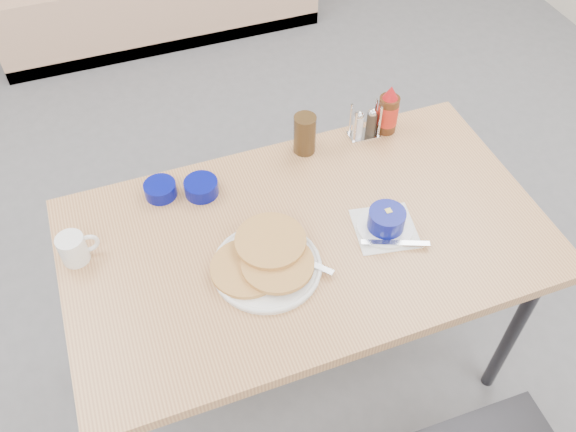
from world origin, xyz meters
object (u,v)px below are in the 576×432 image
object	(u,v)px
pancake_plate	(266,262)
coffee_mug	(74,248)
butter_bowl	(201,188)
amber_tumbler	(305,134)
creamer_bowl	(160,190)
condiment_caddy	(365,125)
dining_table	(306,247)
grits_setting	(386,222)
syrup_bottle	(388,112)

from	to	relation	value
pancake_plate	coffee_mug	size ratio (longest dim) A/B	2.84
butter_bowl	amber_tumbler	bearing A→B (deg)	11.21
pancake_plate	creamer_bowl	distance (m)	0.43
butter_bowl	condiment_caddy	size ratio (longest dim) A/B	0.84
dining_table	coffee_mug	distance (m)	0.66
grits_setting	condiment_caddy	distance (m)	0.42
dining_table	pancake_plate	bearing A→B (deg)	-154.94
coffee_mug	butter_bowl	world-z (taller)	coffee_mug
butter_bowl	condiment_caddy	distance (m)	0.59
pancake_plate	butter_bowl	xyz separation A→B (m)	(-0.09, 0.34, 0.00)
butter_bowl	amber_tumbler	xyz separation A→B (m)	(0.37, 0.07, 0.05)
butter_bowl	amber_tumbler	size ratio (longest dim) A/B	0.76
butter_bowl	condiment_caddy	xyz separation A→B (m)	(0.58, 0.07, 0.02)
dining_table	creamer_bowl	distance (m)	0.48
dining_table	grits_setting	world-z (taller)	grits_setting
butter_bowl	amber_tumbler	world-z (taller)	amber_tumbler
coffee_mug	amber_tumbler	xyz separation A→B (m)	(0.76, 0.20, 0.02)
dining_table	butter_bowl	size ratio (longest dim) A/B	13.41
dining_table	condiment_caddy	size ratio (longest dim) A/B	11.29
butter_bowl	syrup_bottle	xyz separation A→B (m)	(0.66, 0.07, 0.05)
dining_table	amber_tumbler	world-z (taller)	amber_tumbler
grits_setting	creamer_bowl	world-z (taller)	grits_setting
amber_tumbler	condiment_caddy	size ratio (longest dim) A/B	1.10
pancake_plate	syrup_bottle	bearing A→B (deg)	35.71
condiment_caddy	pancake_plate	bearing A→B (deg)	-136.82
coffee_mug	amber_tumbler	bearing A→B (deg)	14.63
grits_setting	syrup_bottle	world-z (taller)	syrup_bottle
syrup_bottle	coffee_mug	bearing A→B (deg)	-169.41
coffee_mug	grits_setting	size ratio (longest dim) A/B	0.53
amber_tumbler	syrup_bottle	size ratio (longest dim) A/B	0.76
pancake_plate	amber_tumbler	xyz separation A→B (m)	(0.27, 0.41, 0.05)
grits_setting	pancake_plate	bearing A→B (deg)	-178.63
creamer_bowl	butter_bowl	xyz separation A→B (m)	(0.12, -0.04, 0.00)
butter_bowl	syrup_bottle	world-z (taller)	syrup_bottle
amber_tumbler	syrup_bottle	bearing A→B (deg)	-0.18
creamer_bowl	syrup_bottle	distance (m)	0.79
creamer_bowl	condiment_caddy	bearing A→B (deg)	3.03
amber_tumbler	condiment_caddy	xyz separation A→B (m)	(0.21, -0.00, -0.03)
butter_bowl	syrup_bottle	distance (m)	0.67
coffee_mug	condiment_caddy	distance (m)	0.99
creamer_bowl	condiment_caddy	size ratio (longest dim) A/B	0.80
dining_table	creamer_bowl	size ratio (longest dim) A/B	14.18
dining_table	butter_bowl	xyz separation A→B (m)	(-0.24, 0.27, 0.09)
pancake_plate	butter_bowl	world-z (taller)	pancake_plate
dining_table	butter_bowl	distance (m)	0.37
pancake_plate	coffee_mug	distance (m)	0.53
grits_setting	syrup_bottle	bearing A→B (deg)	63.68
pancake_plate	condiment_caddy	world-z (taller)	condiment_caddy
pancake_plate	butter_bowl	bearing A→B (deg)	105.76
coffee_mug	grits_setting	xyz separation A→B (m)	(0.86, -0.20, -0.01)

